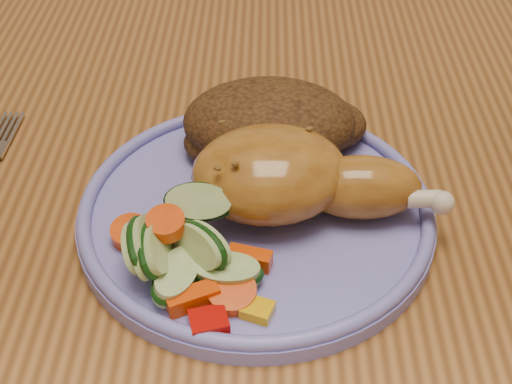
# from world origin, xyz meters

# --- Properties ---
(dining_table) EXTENTS (0.90, 1.40, 0.75)m
(dining_table) POSITION_xyz_m (0.00, 0.00, 0.67)
(dining_table) COLOR brown
(dining_table) RESTS_ON ground
(chair_far) EXTENTS (0.42, 0.42, 0.91)m
(chair_far) POSITION_xyz_m (0.00, 0.63, 0.49)
(chair_far) COLOR #4C2D16
(chair_far) RESTS_ON ground
(plate) EXTENTS (0.25, 0.25, 0.01)m
(plate) POSITION_xyz_m (-0.08, -0.05, 0.76)
(plate) COLOR #716FC6
(plate) RESTS_ON dining_table
(plate_rim) EXTENTS (0.25, 0.25, 0.01)m
(plate_rim) POSITION_xyz_m (-0.08, -0.05, 0.77)
(plate_rim) COLOR #716FC6
(plate_rim) RESTS_ON plate
(chicken_leg) EXTENTS (0.18, 0.10, 0.06)m
(chicken_leg) POSITION_xyz_m (-0.06, -0.05, 0.79)
(chicken_leg) COLOR #AA6D23
(chicken_leg) RESTS_ON plate
(rice_pilaf) EXTENTS (0.14, 0.10, 0.06)m
(rice_pilaf) POSITION_xyz_m (-0.07, 0.02, 0.78)
(rice_pilaf) COLOR #4C2D13
(rice_pilaf) RESTS_ON plate
(vegetable_pile) EXTENTS (0.11, 0.11, 0.05)m
(vegetable_pile) POSITION_xyz_m (-0.13, -0.11, 0.78)
(vegetable_pile) COLOR #A50A05
(vegetable_pile) RESTS_ON plate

